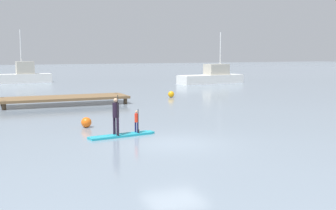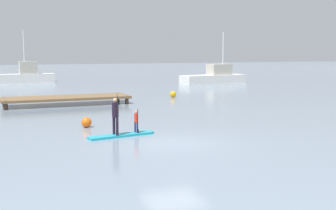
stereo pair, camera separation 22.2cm
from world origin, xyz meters
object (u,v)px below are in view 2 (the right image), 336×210
paddler_child_solo (136,120)px  fishing_boat_green_midground (27,75)px  fishing_boat_white_large (215,77)px  mooring_buoy_mid (86,122)px  paddler_adult (115,114)px  mooring_buoy_far (173,94)px  paddleboard_near (122,135)px

paddler_child_solo → fishing_boat_green_midground: (-1.71, 37.61, 0.23)m
fishing_boat_white_large → mooring_buoy_mid: (-21.22, -25.05, -0.53)m
paddler_adult → fishing_boat_white_large: 34.79m
fishing_boat_white_large → mooring_buoy_far: bearing=-130.4°
paddler_child_solo → fishing_boat_green_midground: fishing_boat_green_midground is taller
fishing_boat_green_midground → mooring_buoy_far: (9.88, -23.00, -0.64)m
paddleboard_near → mooring_buoy_mid: bearing=108.1°
paddleboard_near → mooring_buoy_far: bearing=58.8°
fishing_boat_green_midground → mooring_buoy_far: bearing=-66.7°
paddleboard_near → mooring_buoy_far: (8.92, 14.72, 0.21)m
paddleboard_near → mooring_buoy_far: size_ratio=6.13×
mooring_buoy_far → paddler_adult: bearing=-121.9°
paddleboard_near → paddler_adult: (-0.29, -0.06, 1.01)m
paddler_child_solo → mooring_buoy_mid: paddler_child_solo is taller
mooring_buoy_mid → fishing_boat_white_large: bearing=49.7°
fishing_boat_green_midground → mooring_buoy_mid: 34.75m
paddler_child_solo → mooring_buoy_far: (8.18, 14.61, -0.41)m
fishing_boat_green_midground → paddleboard_near: bearing=-88.5°
mooring_buoy_far → fishing_boat_green_midground: bearing=113.3°
paddleboard_near → paddler_adult: paddler_adult is taller
fishing_boat_green_midground → paddler_adult: bearing=-89.0°
paddler_adult → paddler_child_solo: size_ratio=1.63×
paddleboard_near → paddler_child_solo: 0.98m
fishing_boat_white_large → paddler_adult: bearing=-126.2°
fishing_boat_green_midground → mooring_buoy_mid: bearing=-90.0°
mooring_buoy_mid → paddler_child_solo: bearing=-59.1°
paddleboard_near → paddler_child_solo: size_ratio=2.88×
mooring_buoy_mid → paddleboard_near: bearing=-71.9°
paddleboard_near → fishing_boat_green_midground: bearing=91.5°
paddler_adult → fishing_boat_white_large: fishing_boat_white_large is taller
paddler_adult → mooring_buoy_mid: size_ratio=3.47×
mooring_buoy_mid → paddler_adult: bearing=-77.5°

